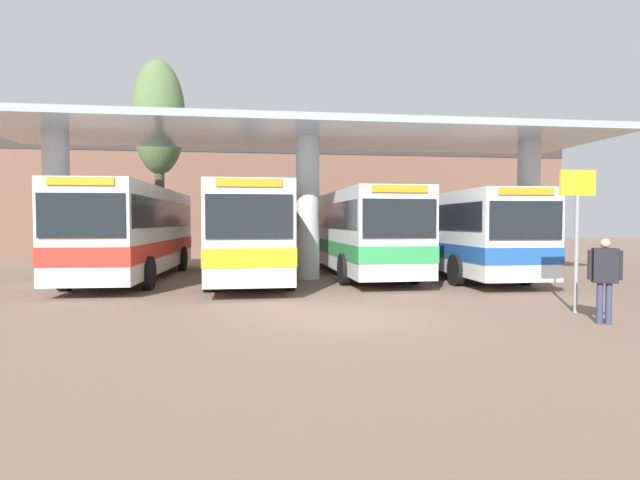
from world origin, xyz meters
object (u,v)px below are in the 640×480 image
object	(u,v)px
transit_bus_left_bay	(135,229)
transit_bus_center_bay	(249,229)
pedestrian_waiting	(605,272)
transit_bus_far_right_bay	(452,231)
transit_bus_right_bay	(356,229)
poplar_tree_behind_left	(159,120)
info_sign_platform	(577,212)

from	to	relation	value
transit_bus_left_bay	transit_bus_center_bay	distance (m)	4.39
transit_bus_left_bay	pedestrian_waiting	bearing A→B (deg)	141.27
transit_bus_far_right_bay	pedestrian_waiting	size ratio (longest dim) A/B	6.35
transit_bus_left_bay	transit_bus_right_bay	distance (m)	8.73
transit_bus_left_bay	transit_bus_far_right_bay	size ratio (longest dim) A/B	0.95
transit_bus_center_bay	pedestrian_waiting	bearing A→B (deg)	127.94
transit_bus_right_bay	transit_bus_far_right_bay	world-z (taller)	transit_bus_right_bay
poplar_tree_behind_left	transit_bus_left_bay	bearing A→B (deg)	-92.12
transit_bus_far_right_bay	poplar_tree_behind_left	distance (m)	14.19
transit_bus_right_bay	transit_bus_left_bay	bearing A→B (deg)	2.39
transit_bus_far_right_bay	pedestrian_waiting	distance (m)	10.00
transit_bus_left_bay	transit_bus_right_bay	world-z (taller)	transit_bus_left_bay
transit_bus_far_right_bay	info_sign_platform	xyz separation A→B (m)	(-0.53, -8.66, 0.59)
transit_bus_center_bay	poplar_tree_behind_left	world-z (taller)	poplar_tree_behind_left
transit_bus_far_right_bay	pedestrian_waiting	bearing A→B (deg)	86.64
info_sign_platform	transit_bus_left_bay	bearing A→B (deg)	143.63
transit_bus_left_bay	transit_bus_right_bay	xyz separation A→B (m)	(8.71, 0.55, -0.06)
transit_bus_right_bay	transit_bus_far_right_bay	bearing A→B (deg)	167.55
transit_bus_left_bay	pedestrian_waiting	world-z (taller)	transit_bus_left_bay
transit_bus_left_bay	info_sign_platform	size ratio (longest dim) A/B	3.22
transit_bus_right_bay	transit_bus_far_right_bay	distance (m)	3.95
pedestrian_waiting	transit_bus_center_bay	bearing A→B (deg)	152.64
transit_bus_left_bay	transit_bus_right_bay	bearing A→B (deg)	-174.42
transit_bus_left_bay	transit_bus_center_bay	world-z (taller)	transit_bus_left_bay
transit_bus_far_right_bay	poplar_tree_behind_left	xyz separation A→B (m)	(-12.43, 4.61, 5.07)
transit_bus_center_bay	transit_bus_far_right_bay	world-z (taller)	transit_bus_center_bay
transit_bus_center_bay	transit_bus_far_right_bay	xyz separation A→B (m)	(8.26, 0.45, -0.08)
transit_bus_far_right_bay	poplar_tree_behind_left	size ratio (longest dim) A/B	1.19
transit_bus_left_bay	poplar_tree_behind_left	bearing A→B (deg)	-90.15
pedestrian_waiting	poplar_tree_behind_left	size ratio (longest dim) A/B	0.19
transit_bus_left_bay	pedestrian_waiting	size ratio (longest dim) A/B	6.01
transit_bus_left_bay	info_sign_platform	distance (m)	14.98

